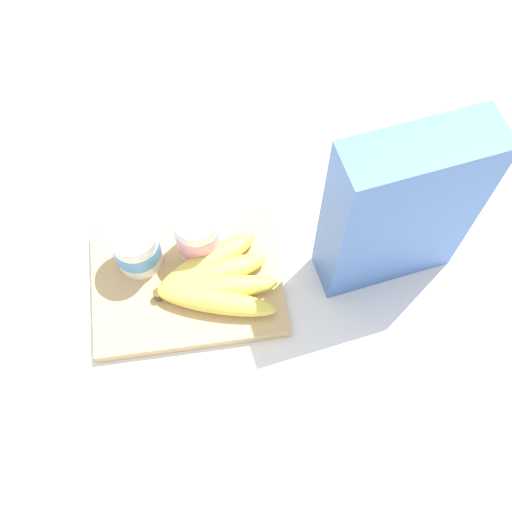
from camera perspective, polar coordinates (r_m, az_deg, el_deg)
name	(u,v)px	position (r m, az deg, el deg)	size (l,w,h in m)	color
ground_plane	(188,285)	(0.95, -6.19, -2.63)	(2.40, 2.40, 0.00)	silver
cutting_board	(187,282)	(0.94, -6.25, -2.39)	(0.28, 0.21, 0.02)	tan
cereal_box	(399,211)	(0.86, 12.91, 4.02)	(0.20, 0.07, 0.30)	#4770B7
yogurt_cup_front	(136,247)	(0.92, -10.85, 0.80)	(0.07, 0.07, 0.08)	white
yogurt_cup_back	(197,235)	(0.92, -5.38, 1.92)	(0.06, 0.06, 0.09)	white
banana_bunch	(213,281)	(0.91, -3.93, -2.30)	(0.18, 0.16, 0.03)	#E8CF4A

